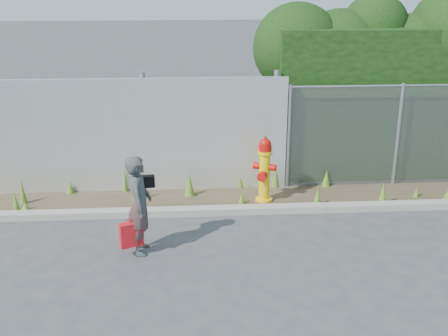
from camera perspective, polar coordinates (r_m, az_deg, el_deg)
name	(u,v)px	position (r m, az deg, el deg)	size (l,w,h in m)	color
ground	(251,264)	(8.37, 2.71, -9.68)	(80.00, 80.00, 0.00)	#3C3C3F
curb	(239,210)	(9.95, 1.58, -4.28)	(16.00, 0.22, 0.12)	gray
weed_strip	(243,193)	(10.53, 1.92, -2.53)	(16.00, 1.32, 0.55)	#433626
corrugated_fence	(62,137)	(10.94, -16.17, 3.01)	(8.50, 0.21, 2.30)	silver
hedge	(438,71)	(12.56, 20.88, 9.19)	(7.74, 2.16, 3.81)	black
fire_hydrant	(265,171)	(10.24, 4.15, -0.29)	(0.42, 0.38, 1.26)	yellow
woman	(139,205)	(8.46, -8.60, -3.74)	(0.56, 0.37, 1.54)	#0F615C
red_tote_bag	(131,234)	(8.52, -9.40, -6.68)	(0.34, 0.13, 0.45)	red
black_shoulder_bag	(147,181)	(8.54, -7.87, -1.36)	(0.24, 0.10, 0.18)	black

